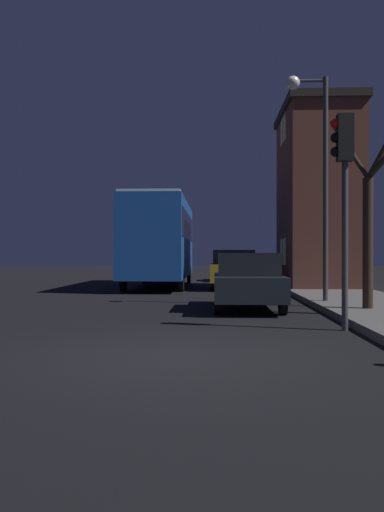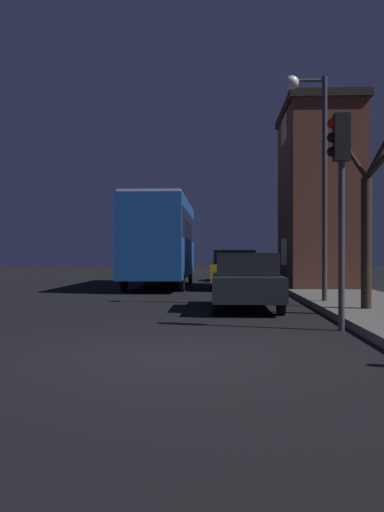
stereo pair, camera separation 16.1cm
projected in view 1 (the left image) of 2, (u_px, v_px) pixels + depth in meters
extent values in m
plane|color=black|center=(174.00, 354.00, 8.33)|extent=(120.00, 120.00, 0.00)
cube|color=brown|center=(317.00, 200.00, 23.70)|extent=(2.79, 5.49, 7.10)
cube|color=black|center=(317.00, 111.00, 23.69)|extent=(3.03, 5.73, 0.30)
cube|color=#E5C67F|center=(285.00, 252.00, 23.28)|extent=(0.03, 0.70, 1.10)
cube|color=#E5C67F|center=(282.00, 252.00, 24.25)|extent=(0.03, 0.70, 1.10)
cube|color=#E5C67F|center=(285.00, 127.00, 23.26)|extent=(0.03, 0.70, 1.10)
cube|color=#E5C67F|center=(282.00, 132.00, 24.24)|extent=(0.03, 0.70, 1.10)
cylinder|color=#38383A|center=(326.00, 189.00, 15.82)|extent=(0.14, 0.14, 6.22)
cylinder|color=#38383A|center=(309.00, 81.00, 15.83)|extent=(0.90, 0.09, 0.09)
sphere|color=white|center=(293.00, 83.00, 15.84)|extent=(0.38, 0.38, 0.38)
cylinder|color=#38383A|center=(345.00, 246.00, 10.89)|extent=(0.12, 0.12, 3.24)
cube|color=black|center=(345.00, 138.00, 10.88)|extent=(0.30, 0.24, 0.90)
sphere|color=red|center=(336.00, 124.00, 10.89)|extent=(0.20, 0.20, 0.20)
sphere|color=black|center=(336.00, 138.00, 10.89)|extent=(0.20, 0.20, 0.20)
sphere|color=black|center=(336.00, 152.00, 10.89)|extent=(0.20, 0.20, 0.20)
cylinder|color=#2D2319|center=(368.00, 243.00, 13.65)|extent=(0.25, 0.25, 3.12)
cylinder|color=#2D2319|center=(383.00, 159.00, 13.85)|extent=(1.01, 0.61, 1.07)
cylinder|color=#2D2319|center=(375.00, 166.00, 14.00)|extent=(0.69, 0.85, 0.77)
cylinder|color=#2D2319|center=(349.00, 149.00, 13.92)|extent=(0.91, 0.67, 1.54)
cylinder|color=#2D2319|center=(382.00, 152.00, 13.51)|extent=(0.74, 0.38, 1.26)
cube|color=#194793|center=(160.00, 240.00, 25.59)|extent=(2.46, 10.26, 3.25)
cube|color=black|center=(160.00, 227.00, 25.59)|extent=(2.48, 9.44, 1.17)
cube|color=#B2B2B2|center=(160.00, 202.00, 25.58)|extent=(2.34, 9.75, 0.12)
cylinder|color=black|center=(189.00, 273.00, 28.88)|extent=(0.18, 0.96, 0.96)
cylinder|color=black|center=(144.00, 273.00, 28.97)|extent=(0.18, 0.96, 0.96)
cylinder|color=black|center=(182.00, 279.00, 22.22)|extent=(0.18, 0.96, 0.96)
cylinder|color=black|center=(123.00, 279.00, 22.31)|extent=(0.18, 0.96, 0.96)
cube|color=black|center=(247.00, 286.00, 15.13)|extent=(1.73, 4.38, 0.61)
cube|color=black|center=(248.00, 264.00, 14.91)|extent=(1.52, 2.28, 0.57)
cylinder|color=black|center=(271.00, 294.00, 16.52)|extent=(0.18, 0.62, 0.62)
cylinder|color=black|center=(218.00, 294.00, 16.58)|extent=(0.18, 0.62, 0.62)
cylinder|color=black|center=(283.00, 302.00, 13.67)|extent=(0.18, 0.62, 0.62)
cylinder|color=black|center=(218.00, 302.00, 13.74)|extent=(0.18, 0.62, 0.62)
cube|color=olive|center=(233.00, 272.00, 23.68)|extent=(1.89, 3.94, 0.71)
cube|color=black|center=(233.00, 257.00, 23.49)|extent=(1.66, 2.05, 0.58)
cylinder|color=black|center=(252.00, 280.00, 24.93)|extent=(0.18, 0.68, 0.68)
cylinder|color=black|center=(213.00, 280.00, 25.00)|extent=(0.18, 0.68, 0.68)
cylinder|color=black|center=(256.00, 283.00, 22.37)|extent=(0.18, 0.68, 0.68)
cylinder|color=black|center=(212.00, 282.00, 22.44)|extent=(0.18, 0.68, 0.68)
cube|color=navy|center=(232.00, 270.00, 31.24)|extent=(1.71, 3.91, 0.60)
cube|color=black|center=(232.00, 260.00, 31.05)|extent=(1.51, 2.03, 0.53)
cylinder|color=black|center=(245.00, 274.00, 32.49)|extent=(0.18, 0.59, 0.59)
cylinder|color=black|center=(218.00, 274.00, 32.55)|extent=(0.18, 0.59, 0.59)
cylinder|color=black|center=(247.00, 276.00, 29.95)|extent=(0.18, 0.59, 0.59)
cylinder|color=black|center=(218.00, 276.00, 30.01)|extent=(0.18, 0.59, 0.59)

